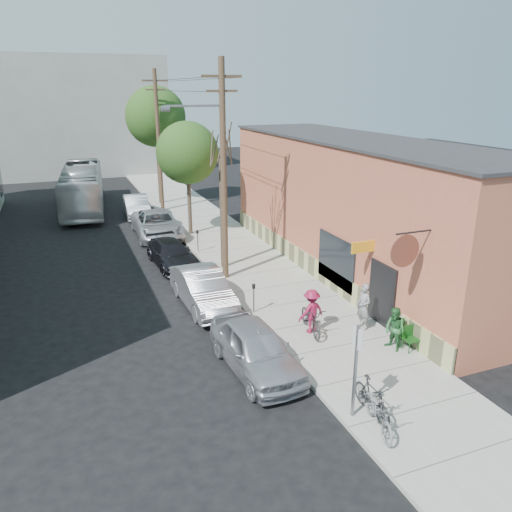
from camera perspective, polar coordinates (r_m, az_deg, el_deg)
name	(u,v)px	position (r m, az deg, el deg)	size (l,w,h in m)	color
ground	(214,345)	(18.52, -4.86, -10.06)	(120.00, 120.00, 0.00)	black
sidewalk	(228,246)	(29.37, -3.19, 1.20)	(4.50, 58.00, 0.15)	#A5A498
cafe_building	(357,207)	(25.26, 11.42, 5.55)	(6.60, 20.20, 6.61)	#B25B42
end_cap_building	(77,116)	(57.74, -19.73, 14.79)	(18.00, 8.00, 12.00)	gray
sign_post	(356,363)	(14.04, 11.34, -11.88)	(0.07, 0.45, 2.80)	slate
parking_meter_near	(254,294)	(20.23, -0.26, -4.31)	(0.14, 0.14, 1.24)	slate
parking_meter_far	(198,237)	(27.95, -6.68, 2.14)	(0.14, 0.14, 1.24)	slate
utility_pole_near	(222,169)	(22.95, -3.87, 9.93)	(3.57, 0.28, 10.00)	#503A28
utility_pole_far	(159,139)	(37.56, -11.08, 12.95)	(1.80, 0.28, 10.00)	#503A28
tree_bare	(222,215)	(24.92, -3.87, 4.74)	(0.24, 0.24, 5.49)	#44392C
tree_leafy_mid	(187,153)	(30.84, -7.86, 11.58)	(3.75, 3.75, 6.90)	#44392C
tree_leafy_far	(155,117)	(39.98, -11.42, 15.34)	(4.54, 4.54, 8.93)	#44392C
patio_chair_a	(411,339)	(18.39, 17.27, -9.05)	(0.50, 0.50, 0.88)	#124212
patio_chair_b	(401,332)	(18.77, 16.23, -8.36)	(0.50, 0.50, 0.88)	#124212
patron_grey	(364,307)	(19.29, 12.19, -5.67)	(0.67, 0.44, 1.83)	gray
patron_green	(395,329)	(18.12, 15.58, -8.08)	(0.77, 0.60, 1.58)	#28642F
cyclist	(311,311)	(18.76, 6.34, -6.28)	(1.10, 0.63, 1.70)	maroon
cyclist_bike	(311,319)	(18.89, 6.30, -7.13)	(0.72, 2.07, 1.09)	#232325
parked_bike_a	(372,398)	(14.79, 13.11, -15.53)	(0.51, 1.80, 1.08)	black
parked_bike_b	(379,413)	(14.34, 13.88, -16.97)	(0.67, 1.93, 1.01)	slate
car_0	(256,348)	(16.58, -0.04, -10.53)	(1.87, 4.65, 1.58)	#B3B3BB
car_1	(203,289)	(21.28, -6.07, -3.77)	(1.68, 4.82, 1.59)	#9D9DA5
car_2	(171,254)	(26.38, -9.67, 0.22)	(1.81, 4.46, 1.30)	black
car_3	(157,224)	(31.70, -11.23, 3.55)	(2.66, 5.77, 1.60)	silver
car_4	(137,206)	(37.12, -13.49, 5.54)	(1.62, 4.63, 1.53)	#B6B9BE
bus	(82,188)	(40.33, -19.22, 7.34)	(2.79, 11.92, 3.32)	silver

